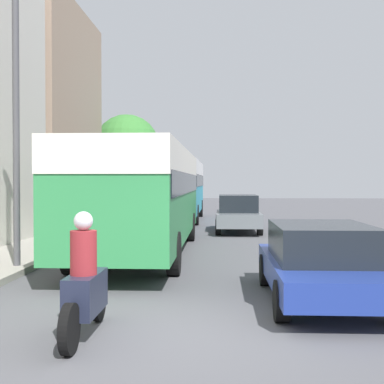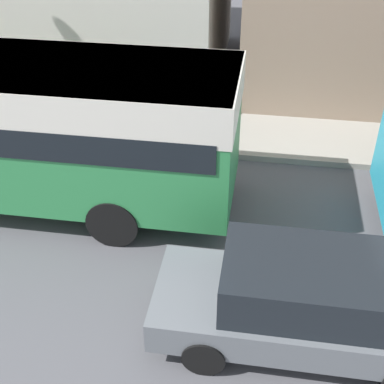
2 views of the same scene
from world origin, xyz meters
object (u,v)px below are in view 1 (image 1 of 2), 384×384
bus_following (177,183)px  car_crossing (238,213)px  motorcycle_behind_lead (85,287)px  bus_lead (144,187)px  pedestrian_near_curb (58,212)px  car_far_curb (321,261)px

bus_following → car_crossing: bus_following is taller
car_crossing → motorcycle_behind_lead: bearing=-99.7°
motorcycle_behind_lead → car_crossing: bearing=80.3°
bus_lead → motorcycle_behind_lead: (0.37, -8.32, -1.29)m
bus_lead → pedestrian_near_curb: bearing=133.3°
car_far_curb → motorcycle_behind_lead: bearing=32.7°
bus_lead → pedestrian_near_curb: bus_lead is taller
bus_following → motorcycle_behind_lead: bus_following is taller
bus_lead → motorcycle_behind_lead: bus_lead is taller
motorcycle_behind_lead → bus_following: bearing=91.2°
bus_following → car_crossing: size_ratio=2.21×
bus_following → car_crossing: bearing=-64.5°
car_far_curb → pedestrian_near_curb: pedestrian_near_curb is taller
bus_lead → car_crossing: size_ratio=2.50×
bus_following → pedestrian_near_curb: 10.20m
bus_lead → pedestrian_near_curb: 5.57m
car_far_curb → pedestrian_near_curb: bearing=-52.1°
car_far_curb → bus_lead: bearing=-56.1°
bus_lead → bus_following: 13.46m
bus_lead → car_far_curb: bus_lead is taller
bus_following → car_far_curb: bearing=-78.1°
car_crossing → pedestrian_near_curb: bearing=-156.1°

